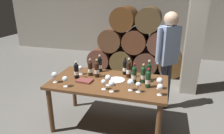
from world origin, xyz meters
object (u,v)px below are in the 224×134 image
Objects in this scene: wine_bottle_6 at (97,69)px; wine_glass_1 at (104,82)px; wine_glass_7 at (138,85)px; serving_plate at (117,80)px; wine_bottle_4 at (134,75)px; sommelier_presenting at (168,53)px; wine_bottle_0 at (125,67)px; wine_bottle_5 at (148,79)px; wine_bottle_2 at (129,69)px; wine_bottle_7 at (149,72)px; wine_glass_0 at (55,75)px; wine_glass_6 at (65,79)px; wine_glass_8 at (160,87)px; wine_glass_9 at (80,68)px; wine_bottle_8 at (90,68)px; wine_bottle_9 at (143,75)px; dining_table at (108,87)px; wine_glass_2 at (111,84)px; wine_glass_4 at (108,78)px; tasting_notebook at (85,81)px; wine_bottle_3 at (76,71)px; wine_glass_5 at (160,81)px; wine_bottle_1 at (100,64)px.

wine_bottle_6 reaches higher than wine_glass_1.
wine_glass_7 is 0.47m from serving_plate.
sommelier_presenting reaches higher than wine_bottle_4.
wine_glass_7 is (0.29, -0.56, -0.02)m from wine_bottle_0.
wine_bottle_2 is at bearing 138.38° from wine_bottle_5.
wine_bottle_7 reaches higher than wine_glass_0.
wine_glass_1 is 0.54m from wine_glass_6.
wine_glass_8 is 1.31m from wine_glass_9.
wine_bottle_5 reaches higher than wine_bottle_8.
wine_bottle_5 is 0.99× the size of wine_bottle_9.
wine_bottle_9 is at bearing 9.86° from dining_table.
wine_glass_7 is at bearing -24.71° from wine_bottle_8.
wine_bottle_4 is at bearing 56.80° from wine_glass_2.
wine_glass_0 reaches higher than wine_glass_7.
wine_glass_9 is (-1.00, 0.05, -0.02)m from wine_bottle_9.
wine_glass_4 is (0.37, -0.28, -0.01)m from wine_bottle_8.
wine_bottle_2 is 0.43m from wine_glass_4.
wine_glass_2 is 0.52m from tasting_notebook.
wine_bottle_5 is at bearing -43.92° from wine_bottle_0.
wine_glass_8 is at bearing 0.14° from wine_glass_0.
tasting_notebook is 1.46m from sommelier_presenting.
wine_bottle_3 is 0.55m from wine_glass_4.
sommelier_presenting is at bearing 65.83° from wine_bottle_7.
wine_bottle_3 is 0.96× the size of wine_bottle_9.
wine_glass_5 is 1.28m from wine_glass_6.
wine_glass_4 is at bearing 18.69° from wine_glass_6.
wine_glass_5 is 1.25m from wine_glass_9.
wine_glass_9 is at bearing 169.85° from wine_bottle_5.
wine_bottle_2 reaches higher than wine_glass_5.
wine_bottle_4 is 1.09× the size of wine_bottle_8.
wine_bottle_7 reaches higher than wine_glass_2.
wine_glass_7 is at bearing 13.76° from wine_glass_2.
wine_bottle_6 reaches higher than wine_bottle_5.
wine_bottle_8 reaches higher than wine_glass_8.
wine_bottle_2 is at bearing 6.94° from wine_glass_9.
wine_bottle_9 is (0.71, -0.02, -0.00)m from wine_bottle_6.
wine_glass_5 reaches higher than serving_plate.
wine_glass_0 is (-0.73, -0.25, 0.20)m from dining_table.
wine_glass_9 is 0.60× the size of serving_plate.
wine_bottle_5 reaches higher than wine_glass_7.
wine_bottle_1 is at bearing 167.77° from wine_bottle_2.
wine_glass_8 is (0.25, -0.33, -0.01)m from wine_bottle_9.
wine_bottle_0 is at bearing 29.18° from wine_bottle_6.
wine_bottle_7 reaches higher than wine_bottle_5.
wine_bottle_0 is 1.16× the size of serving_plate.
wine_glass_6 is at bearing -154.14° from wine_bottle_7.
wine_glass_0 is (-0.49, -0.59, -0.01)m from wine_bottle_1.
wine_glass_6 is (-0.02, -0.32, -0.01)m from wine_bottle_3.
wine_bottle_4 reaches higher than tasting_notebook.
wine_bottle_9 is at bearing 127.35° from wine_glass_8.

